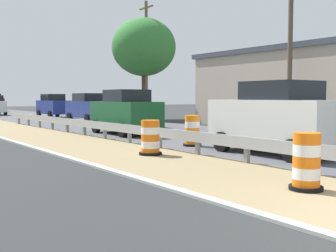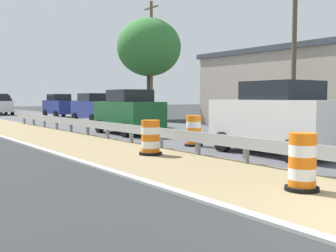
# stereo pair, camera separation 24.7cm
# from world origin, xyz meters

# --- Properties ---
(traffic_barrel_nearest) EXTENTS (0.63, 0.63, 1.09)m
(traffic_barrel_nearest) POSITION_xyz_m (0.73, 2.30, 0.49)
(traffic_barrel_nearest) COLOR orange
(traffic_barrel_nearest) RESTS_ON ground
(traffic_barrel_close) EXTENTS (0.70, 0.70, 1.06)m
(traffic_barrel_close) POSITION_xyz_m (1.05, 8.01, 0.48)
(traffic_barrel_close) COLOR orange
(traffic_barrel_close) RESTS_ON ground
(traffic_barrel_mid) EXTENTS (0.66, 0.66, 1.10)m
(traffic_barrel_mid) POSITION_xyz_m (3.53, 9.01, 0.50)
(traffic_barrel_mid) COLOR orange
(traffic_barrel_mid) RESTS_ON ground
(car_lead_near_lane) EXTENTS (2.06, 4.26, 2.11)m
(car_lead_near_lane) POSITION_xyz_m (4.03, 14.57, 1.05)
(car_lead_near_lane) COLOR #195128
(car_lead_near_lane) RESTS_ON ground
(car_trailing_near_lane) EXTENTS (2.18, 4.16, 2.20)m
(car_trailing_near_lane) POSITION_xyz_m (6.93, 51.97, 1.10)
(car_trailing_near_lane) COLOR maroon
(car_trailing_near_lane) RESTS_ON ground
(car_mid_far_lane) EXTENTS (2.02, 4.82, 2.04)m
(car_mid_far_lane) POSITION_xyz_m (7.00, 24.64, 1.02)
(car_mid_far_lane) COLOR navy
(car_mid_far_lane) RESTS_ON ground
(car_trailing_far_lane) EXTENTS (2.21, 4.26, 2.23)m
(car_trailing_far_lane) POSITION_xyz_m (4.23, 5.82, 1.11)
(car_trailing_far_lane) COLOR silver
(car_trailing_far_lane) RESTS_ON ground
(car_distant_a) EXTENTS (1.97, 4.09, 2.04)m
(car_distant_a) POSITION_xyz_m (7.41, 32.61, 1.02)
(car_distant_a) COLOR navy
(car_distant_a) RESTS_ON ground
(car_distant_b) EXTENTS (2.04, 4.32, 1.95)m
(car_distant_b) POSITION_xyz_m (4.36, 40.91, 0.97)
(car_distant_b) COLOR silver
(car_distant_b) RESTS_ON ground
(car_distant_c) EXTENTS (2.06, 4.23, 2.01)m
(car_distant_c) POSITION_xyz_m (6.97, 19.36, 1.00)
(car_distant_c) COLOR silver
(car_distant_c) RESTS_ON ground
(roadside_shop_near) EXTENTS (7.20, 11.89, 4.60)m
(roadside_shop_near) POSITION_xyz_m (15.55, 13.26, 2.31)
(roadside_shop_near) COLOR #AD9E8E
(roadside_shop_near) RESTS_ON ground
(utility_pole_near) EXTENTS (0.24, 1.80, 8.95)m
(utility_pole_near) POSITION_xyz_m (11.09, 10.59, 4.64)
(utility_pole_near) COLOR brown
(utility_pole_near) RESTS_ON ground
(utility_pole_mid) EXTENTS (0.24, 1.80, 9.17)m
(utility_pole_mid) POSITION_xyz_m (11.91, 24.70, 4.74)
(utility_pole_mid) COLOR brown
(utility_pole_mid) RESTS_ON ground
(bush_roadside) EXTENTS (2.55, 2.55, 1.51)m
(bush_roadside) POSITION_xyz_m (9.02, 7.20, 0.76)
(bush_roadside) COLOR #286028
(bush_roadside) RESTS_ON ground
(tree_roadside) EXTENTS (5.06, 5.06, 7.98)m
(tree_roadside) POSITION_xyz_m (12.01, 25.20, 5.69)
(tree_roadside) COLOR #4C3D2D
(tree_roadside) RESTS_ON ground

